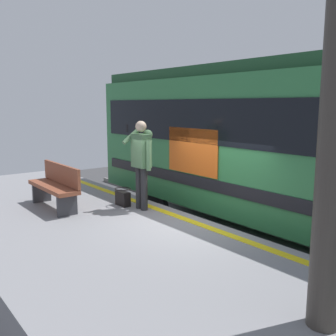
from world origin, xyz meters
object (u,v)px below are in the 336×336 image
(handbag, at_px, (123,197))
(bench, at_px, (56,184))
(passenger, at_px, (142,158))
(train_carriage, at_px, (319,143))

(handbag, height_order, bench, bench)
(passenger, xyz_separation_m, handbag, (0.48, 0.17, -0.88))
(passenger, height_order, handbag, passenger)
(train_carriage, relative_size, bench, 6.66)
(passenger, bearing_deg, handbag, 19.57)
(passenger, relative_size, bench, 1.05)
(passenger, bearing_deg, bench, 49.18)
(passenger, relative_size, handbag, 4.74)
(handbag, relative_size, bench, 0.22)
(passenger, distance_m, handbag, 1.02)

